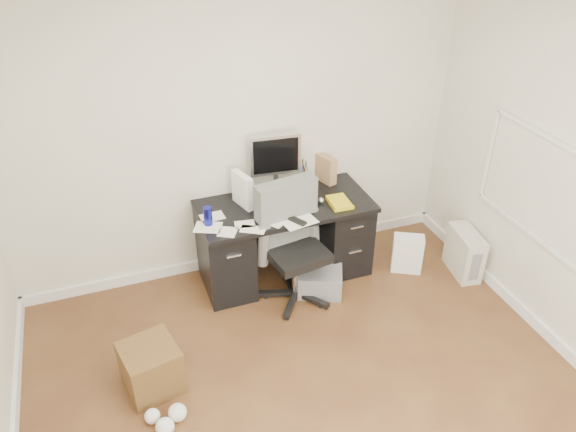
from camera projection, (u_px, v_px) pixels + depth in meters
name	position (u px, v px, depth m)	size (l,w,h in m)	color
ground	(325.00, 423.00, 3.84)	(4.00, 4.00, 0.00)	#482617
room_shell	(340.00, 215.00, 2.98)	(4.02, 4.02, 2.71)	beige
desk	(285.00, 238.00, 5.02)	(1.50, 0.70, 0.75)	black
loose_papers	(265.00, 211.00, 4.73)	(1.10, 0.60, 0.00)	white
lcd_monitor	(275.00, 164.00, 4.85)	(0.45, 0.26, 0.56)	silver
keyboard	(288.00, 205.00, 4.80)	(0.46, 0.16, 0.03)	black
computer_mouse	(321.00, 201.00, 4.83)	(0.05, 0.05, 0.05)	silver
travel_mug	(208.00, 216.00, 4.52)	(0.07, 0.07, 0.16)	navy
white_binder	(243.00, 190.00, 4.74)	(0.12, 0.26, 0.30)	white
magazine_file	(326.00, 169.00, 5.11)	(0.11, 0.22, 0.26)	#9C714B
pen_cup	(304.00, 173.00, 5.03)	(0.11, 0.11, 0.26)	#542E18
yellow_book	(340.00, 202.00, 4.82)	(0.18, 0.23, 0.04)	gold
paper_remote	(299.00, 220.00, 4.60)	(0.28, 0.22, 0.02)	white
office_chair	(296.00, 247.00, 4.67)	(0.61, 0.61, 1.07)	#555755
pc_tower	(464.00, 253.00, 5.14)	(0.19, 0.43, 0.43)	#B5B0A3
shopping_bag	(407.00, 254.00, 5.18)	(0.27, 0.20, 0.37)	silver
wicker_basket	(151.00, 368.00, 4.01)	(0.38, 0.38, 0.38)	#452F14
desk_printer	(320.00, 280.00, 4.96)	(0.38, 0.31, 0.22)	slate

